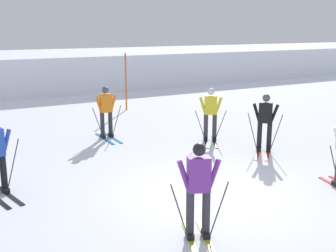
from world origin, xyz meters
TOP-DOWN VIEW (x-y plane):
  - ground_plane at (0.00, 0.00)m, footprint 120.00×120.00m
  - far_snow_ridge at (0.00, 20.06)m, footprint 80.00×9.85m
  - skier_purple at (-1.25, -1.48)m, footprint 0.96×1.62m
  - skier_yellow at (2.72, 3.80)m, footprint 1.14×1.56m
  - skier_orange at (-0.06, 5.76)m, footprint 1.00×1.60m
  - skier_black at (3.37, 1.97)m, footprint 1.41×1.37m
  - trail_marker_pole at (2.52, 9.93)m, footprint 0.07×0.07m

SIDE VIEW (x-z plane):
  - ground_plane at x=0.00m, z-range 0.00..0.00m
  - skier_purple at x=-1.25m, z-range 0.06..1.77m
  - skier_orange at x=-0.06m, z-range 0.06..1.77m
  - skier_black at x=3.37m, z-range 0.06..1.77m
  - skier_yellow at x=2.72m, z-range 0.10..1.81m
  - far_snow_ridge at x=0.00m, z-range 0.00..2.03m
  - trail_marker_pole at x=2.52m, z-range 0.00..2.50m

